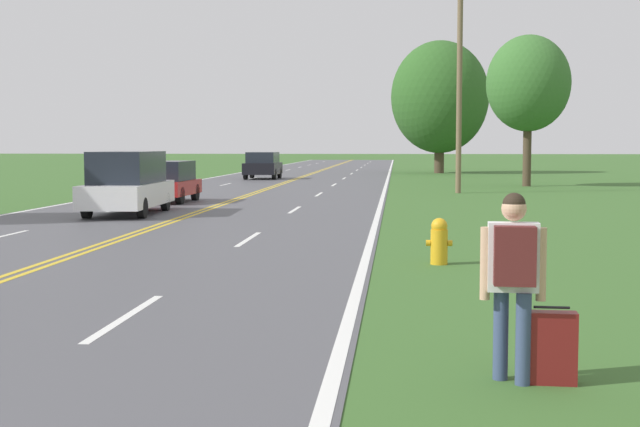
# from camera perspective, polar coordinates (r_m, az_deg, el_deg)

# --- Properties ---
(hitchhiker_person) EXTENTS (0.58, 0.42, 1.69)m
(hitchhiker_person) POSITION_cam_1_polar(r_m,az_deg,el_deg) (8.02, 12.27, -3.39)
(hitchhiker_person) COLOR #38476B
(hitchhiker_person) RESTS_ON ground
(suitcase) EXTENTS (0.45, 0.21, 0.70)m
(suitcase) POSITION_cam_1_polar(r_m,az_deg,el_deg) (8.21, 14.56, -8.31)
(suitcase) COLOR maroon
(suitcase) RESTS_ON ground
(fire_hydrant) EXTENTS (0.46, 0.30, 0.82)m
(fire_hydrant) POSITION_cam_1_polar(r_m,az_deg,el_deg) (15.86, 7.63, -1.74)
(fire_hydrant) COLOR gold
(fire_hydrant) RESTS_ON ground
(utility_pole_midground) EXTENTS (1.80, 0.24, 9.23)m
(utility_pole_midground) POSITION_cam_1_polar(r_m,az_deg,el_deg) (39.46, 8.91, 8.24)
(utility_pole_midground) COLOR brown
(utility_pole_midground) RESTS_ON ground
(tree_left_verge) EXTENTS (4.23, 4.23, 7.63)m
(tree_left_verge) POSITION_cam_1_polar(r_m,az_deg,el_deg) (46.60, 13.19, 8.09)
(tree_left_verge) COLOR #473828
(tree_left_verge) RESTS_ON ground
(tree_behind_sign) EXTENTS (7.19, 7.19, 9.75)m
(tree_behind_sign) POSITION_cam_1_polar(r_m,az_deg,el_deg) (66.79, 7.67, 7.39)
(tree_behind_sign) COLOR #473828
(tree_behind_sign) RESTS_ON ground
(car_white_van_approaching) EXTENTS (1.99, 4.91, 1.91)m
(car_white_van_approaching) POSITION_cam_1_polar(r_m,az_deg,el_deg) (27.52, -12.20, 1.96)
(car_white_van_approaching) COLOR black
(car_white_van_approaching) RESTS_ON ground
(car_red_hatchback_mid_near) EXTENTS (1.79, 3.61, 1.51)m
(car_red_hatchback_mid_near) POSITION_cam_1_polar(r_m,az_deg,el_deg) (33.03, -9.76, 2.09)
(car_red_hatchback_mid_near) COLOR black
(car_red_hatchback_mid_near) RESTS_ON ground
(car_black_hatchback_mid_far) EXTENTS (1.97, 3.69, 1.66)m
(car_black_hatchback_mid_far) POSITION_cam_1_polar(r_m,az_deg,el_deg) (54.79, -3.68, 3.13)
(car_black_hatchback_mid_far) COLOR black
(car_black_hatchback_mid_far) RESTS_ON ground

